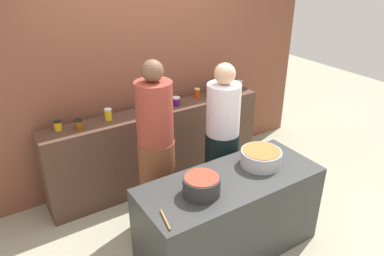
{
  "coord_description": "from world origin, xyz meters",
  "views": [
    {
      "loc": [
        -1.76,
        -2.41,
        2.65
      ],
      "look_at": [
        0.0,
        0.35,
        1.05
      ],
      "focal_mm": 34.3,
      "sensor_mm": 36.0,
      "label": 1
    }
  ],
  "objects_px": {
    "cook_with_tongs": "(157,157)",
    "preserve_jar_2": "(108,114)",
    "preserve_jar_3": "(152,103)",
    "cooking_pot_center": "(261,158)",
    "preserve_jar_5": "(176,101)",
    "preserve_jar_1": "(79,124)",
    "wooden_spoon": "(165,220)",
    "preserve_jar_6": "(197,93)",
    "preserve_jar_4": "(161,102)",
    "preserve_jar_0": "(58,126)",
    "cooking_pot_left": "(202,185)",
    "preserve_jar_9": "(239,85)",
    "preserve_jar_7": "(209,91)",
    "cook_in_cap": "(222,145)",
    "preserve_jar_8": "(227,90)"
  },
  "relations": [
    {
      "from": "cook_with_tongs",
      "to": "preserve_jar_2",
      "type": "bearing_deg",
      "value": 105.06
    },
    {
      "from": "preserve_jar_3",
      "to": "cooking_pot_center",
      "type": "height_order",
      "value": "preserve_jar_3"
    },
    {
      "from": "preserve_jar_2",
      "to": "preserve_jar_5",
      "type": "distance_m",
      "value": 0.83
    },
    {
      "from": "preserve_jar_1",
      "to": "wooden_spoon",
      "type": "relative_size",
      "value": 0.47
    },
    {
      "from": "preserve_jar_6",
      "to": "cook_with_tongs",
      "type": "height_order",
      "value": "cook_with_tongs"
    },
    {
      "from": "preserve_jar_4",
      "to": "preserve_jar_0",
      "type": "bearing_deg",
      "value": 178.7
    },
    {
      "from": "preserve_jar_4",
      "to": "cooking_pot_left",
      "type": "relative_size",
      "value": 0.39
    },
    {
      "from": "preserve_jar_1",
      "to": "wooden_spoon",
      "type": "height_order",
      "value": "preserve_jar_1"
    },
    {
      "from": "preserve_jar_9",
      "to": "cooking_pot_center",
      "type": "distance_m",
      "value": 1.6
    },
    {
      "from": "preserve_jar_7",
      "to": "preserve_jar_2",
      "type": "bearing_deg",
      "value": -179.74
    },
    {
      "from": "preserve_jar_6",
      "to": "preserve_jar_7",
      "type": "relative_size",
      "value": 0.96
    },
    {
      "from": "preserve_jar_2",
      "to": "wooden_spoon",
      "type": "bearing_deg",
      "value": -96.69
    },
    {
      "from": "preserve_jar_4",
      "to": "preserve_jar_9",
      "type": "bearing_deg",
      "value": -2.15
    },
    {
      "from": "preserve_jar_0",
      "to": "preserve_jar_6",
      "type": "bearing_deg",
      "value": -0.4
    },
    {
      "from": "wooden_spoon",
      "to": "preserve_jar_0",
      "type": "bearing_deg",
      "value": 101.67
    },
    {
      "from": "preserve_jar_6",
      "to": "preserve_jar_7",
      "type": "xyz_separation_m",
      "value": [
        0.17,
        -0.02,
        0.0
      ]
    },
    {
      "from": "preserve_jar_1",
      "to": "cook_in_cap",
      "type": "xyz_separation_m",
      "value": [
        1.29,
        -0.73,
        -0.29
      ]
    },
    {
      "from": "preserve_jar_9",
      "to": "cooking_pot_left",
      "type": "xyz_separation_m",
      "value": [
        -1.56,
        -1.44,
        -0.15
      ]
    },
    {
      "from": "preserve_jar_3",
      "to": "preserve_jar_8",
      "type": "xyz_separation_m",
      "value": [
        1.04,
        -0.09,
        -0.02
      ]
    },
    {
      "from": "preserve_jar_3",
      "to": "cooking_pot_left",
      "type": "height_order",
      "value": "preserve_jar_3"
    },
    {
      "from": "preserve_jar_8",
      "to": "preserve_jar_7",
      "type": "bearing_deg",
      "value": 165.0
    },
    {
      "from": "preserve_jar_8",
      "to": "preserve_jar_9",
      "type": "relative_size",
      "value": 0.81
    },
    {
      "from": "preserve_jar_1",
      "to": "cooking_pot_left",
      "type": "height_order",
      "value": "preserve_jar_1"
    },
    {
      "from": "preserve_jar_7",
      "to": "preserve_jar_4",
      "type": "bearing_deg",
      "value": 179.94
    },
    {
      "from": "preserve_jar_0",
      "to": "preserve_jar_3",
      "type": "distance_m",
      "value": 1.07
    },
    {
      "from": "cooking_pot_left",
      "to": "cook_with_tongs",
      "type": "bearing_deg",
      "value": 92.49
    },
    {
      "from": "preserve_jar_4",
      "to": "cooking_pot_left",
      "type": "xyz_separation_m",
      "value": [
        -0.43,
        -1.48,
        -0.14
      ]
    },
    {
      "from": "preserve_jar_1",
      "to": "preserve_jar_2",
      "type": "distance_m",
      "value": 0.35
    },
    {
      "from": "preserve_jar_1",
      "to": "preserve_jar_4",
      "type": "height_order",
      "value": "preserve_jar_4"
    },
    {
      "from": "preserve_jar_1",
      "to": "cook_with_tongs",
      "type": "relative_size",
      "value": 0.06
    },
    {
      "from": "cooking_pot_center",
      "to": "preserve_jar_4",
      "type": "bearing_deg",
      "value": 102.19
    },
    {
      "from": "preserve_jar_3",
      "to": "cook_with_tongs",
      "type": "bearing_deg",
      "value": -114.31
    },
    {
      "from": "preserve_jar_0",
      "to": "cooking_pot_left",
      "type": "xyz_separation_m",
      "value": [
        0.76,
        -1.51,
        -0.13
      ]
    },
    {
      "from": "preserve_jar_4",
      "to": "cooking_pot_left",
      "type": "height_order",
      "value": "preserve_jar_4"
    },
    {
      "from": "preserve_jar_0",
      "to": "preserve_jar_8",
      "type": "distance_m",
      "value": 2.11
    },
    {
      "from": "preserve_jar_1",
      "to": "preserve_jar_3",
      "type": "relative_size",
      "value": 0.79
    },
    {
      "from": "preserve_jar_2",
      "to": "preserve_jar_5",
      "type": "xyz_separation_m",
      "value": [
        0.82,
        -0.05,
        -0.01
      ]
    },
    {
      "from": "preserve_jar_0",
      "to": "wooden_spoon",
      "type": "distance_m",
      "value": 1.69
    },
    {
      "from": "preserve_jar_2",
      "to": "preserve_jar_5",
      "type": "bearing_deg",
      "value": -3.23
    },
    {
      "from": "preserve_jar_0",
      "to": "cooking_pot_left",
      "type": "distance_m",
      "value": 1.69
    },
    {
      "from": "preserve_jar_1",
      "to": "preserve_jar_2",
      "type": "height_order",
      "value": "preserve_jar_2"
    },
    {
      "from": "preserve_jar_4",
      "to": "preserve_jar_2",
      "type": "bearing_deg",
      "value": -179.4
    },
    {
      "from": "preserve_jar_0",
      "to": "cook_with_tongs",
      "type": "relative_size",
      "value": 0.06
    },
    {
      "from": "preserve_jar_3",
      "to": "preserve_jar_9",
      "type": "height_order",
      "value": "preserve_jar_3"
    },
    {
      "from": "preserve_jar_9",
      "to": "preserve_jar_3",
      "type": "bearing_deg",
      "value": 177.07
    },
    {
      "from": "preserve_jar_6",
      "to": "cooking_pot_left",
      "type": "bearing_deg",
      "value": -122.11
    },
    {
      "from": "preserve_jar_5",
      "to": "preserve_jar_9",
      "type": "height_order",
      "value": "preserve_jar_9"
    },
    {
      "from": "preserve_jar_4",
      "to": "cook_in_cap",
      "type": "xyz_separation_m",
      "value": [
        0.3,
        -0.8,
        -0.29
      ]
    },
    {
      "from": "wooden_spoon",
      "to": "cooking_pot_left",
      "type": "bearing_deg",
      "value": 17.92
    },
    {
      "from": "preserve_jar_5",
      "to": "wooden_spoon",
      "type": "bearing_deg",
      "value": -122.96
    }
  ]
}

